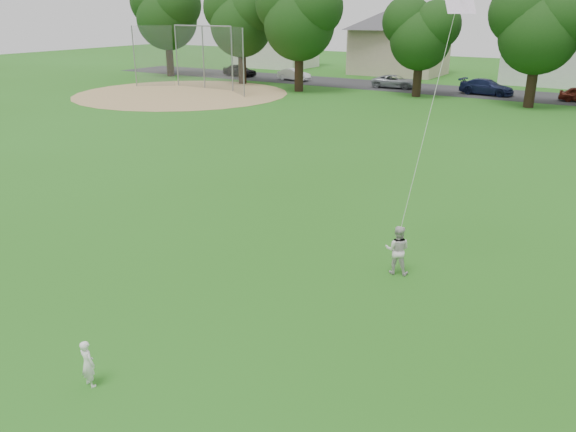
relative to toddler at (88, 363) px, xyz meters
The scene contains 10 objects.
ground 2.86m from the toddler, 75.11° to the left, with size 160.00×160.00×0.00m, color #245C15.
street 44.73m from the toddler, 89.07° to the left, with size 90.00×7.00×0.01m, color #2D2D30.
dirt_infield 39.79m from the toddler, 129.45° to the left, with size 18.00×18.00×0.02m, color #9E7F51.
toddler is the anchor object (origin of this frame).
older_boy 8.35m from the toddler, 67.69° to the left, with size 0.67×0.52×1.38m, color silver.
kite 9.58m from the toddler, 66.59° to the left, with size 1.05×1.01×6.49m.
baseball_backstop 42.69m from the toddler, 127.37° to the left, with size 12.33×2.47×5.40m.
tree_row 39.23m from the toddler, 88.17° to the left, with size 82.49×9.05×11.06m.
parked_cars 43.74m from the toddler, 88.24° to the left, with size 62.76×2.39×1.29m.
house_row 54.88m from the toddler, 89.82° to the left, with size 76.44×13.45×10.02m.
Camera 1 is at (7.27, -8.36, 6.82)m, focal length 35.00 mm.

